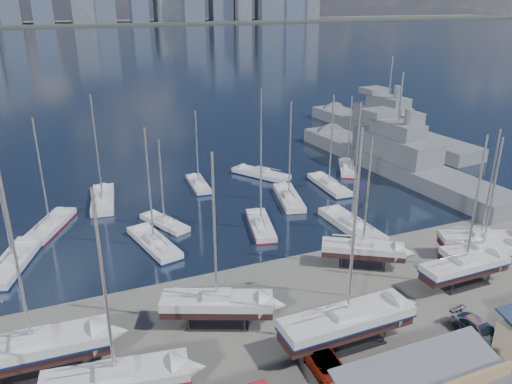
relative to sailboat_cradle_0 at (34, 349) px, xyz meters
name	(u,v)px	position (x,y,z in m)	size (l,w,h in m)	color
ground	(319,307)	(24.89, -0.74, -2.20)	(1400.00, 1400.00, 0.00)	#605E59
water	(77,45)	(24.89, 309.26, -2.35)	(1400.00, 600.00, 0.40)	#1A293D
far_shore	(59,24)	(24.89, 569.26, -1.10)	(1400.00, 80.00, 2.20)	#2D332D
sailboat_cradle_0	(34,349)	(0.00, 0.00, 0.00)	(11.72, 3.76, 18.52)	#2D2D33
sailboat_cradle_1	(116,380)	(5.42, -5.80, -0.09)	(10.76, 4.44, 16.81)	#2D2D33
sailboat_cradle_2	(217,304)	(15.08, 0.54, -0.12)	(10.21, 6.46, 16.18)	#2D2D33
sailboat_cradle_3	(347,321)	(24.28, -6.29, 0.02)	(11.87, 3.50, 18.87)	#2D2D33
sailboat_cradle_4	(363,249)	(33.08, 4.46, -0.20)	(8.80, 6.76, 14.52)	#2D2D33
sailboat_cradle_5	(465,267)	(40.44, -2.80, -0.14)	(9.82, 2.83, 15.84)	#2D2D33
sailboat_cradle_6	(481,239)	(46.75, 1.34, -0.19)	(9.37, 5.82, 14.79)	#2D2D33
sailboat_cradle_7	(482,252)	(44.51, -1.06, -0.19)	(9.27, 3.91, 14.77)	#2D2D33
sailboat_moored_0	(14,264)	(-2.32, 18.96, -1.89)	(6.54, 11.29, 16.29)	black
sailboat_moored_1	(50,227)	(1.65, 27.48, -1.89)	(7.02, 10.32, 15.12)	black
sailboat_moored_2	(103,201)	(8.90, 33.93, -1.88)	(4.48, 11.12, 16.32)	black
sailboat_moored_3	(154,244)	(12.88, 17.70, -1.89)	(4.94, 10.49, 15.13)	black
sailboat_moored_4	(165,223)	(15.35, 23.01, -1.87)	(5.24, 8.18, 12.02)	black
sailboat_moored_5	(199,185)	(23.46, 35.02, -1.89)	(2.86, 8.52, 12.54)	black
sailboat_moored_6	(261,226)	(26.52, 17.41, -1.89)	(4.70, 9.62, 13.86)	black
sailboat_moored_7	(289,199)	(33.91, 24.40, -1.88)	(5.11, 10.41, 15.15)	black
sailboat_moored_8	(261,175)	(34.32, 35.62, -1.89)	(7.81, 10.15, 15.22)	black
sailboat_moored_9	(351,227)	(37.10, 12.79, -1.88)	(3.47, 11.33, 16.98)	black
sailboat_moored_10	(329,186)	(42.01, 26.82, -1.89)	(3.31, 10.22, 15.10)	black
sailboat_moored_11	(347,169)	(49.15, 32.94, -1.89)	(6.45, 9.04, 13.35)	black
naval_ship_east	(394,161)	(56.47, 29.99, -0.54)	(10.56, 46.51, 18.15)	#595E63
naval_ship_west	(386,128)	(69.01, 49.44, -0.54)	(11.24, 45.98, 18.10)	#595E63
car_c	(328,367)	(20.94, -9.02, -1.45)	(2.50, 5.42, 1.51)	gray
car_d	(479,329)	(35.47, -9.90, -1.45)	(2.09, 5.14, 1.49)	gray
flagpole	(354,231)	(28.55, -0.11, 4.83)	(1.08, 0.12, 12.19)	white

